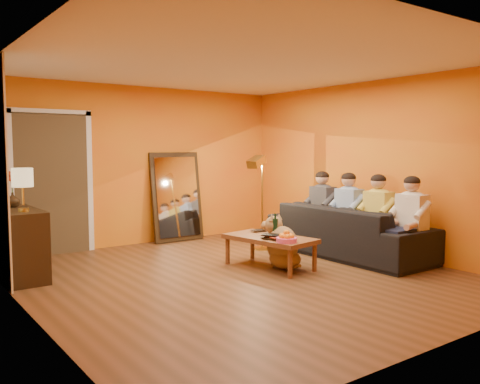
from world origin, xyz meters
TOP-DOWN VIEW (x-y plane):
  - room_shell at (0.00, 0.37)m, footprint 5.00×5.50m
  - doorway_recess at (-1.50, 2.83)m, footprint 1.06×0.30m
  - door_jamb_left at (-2.07, 2.71)m, footprint 0.08×0.06m
  - door_jamb_right at (-0.93, 2.71)m, footprint 0.08×0.06m
  - door_header at (-1.50, 2.71)m, footprint 1.22×0.06m
  - mirror_frame at (0.55, 2.63)m, footprint 0.92×0.27m
  - mirror_glass at (0.55, 2.59)m, footprint 0.78×0.21m
  - sideboard at (-2.24, 1.55)m, footprint 0.44×1.18m
  - table_lamp at (-2.24, 1.25)m, footprint 0.24×0.24m
  - sofa at (2.00, 0.06)m, footprint 2.55×1.00m
  - coffee_table at (0.58, 0.15)m, footprint 0.81×1.31m
  - floor_lamp at (1.26, 1.15)m, footprint 0.36×0.32m
  - dog at (0.71, 0.04)m, footprint 0.57×0.70m
  - person_far_left at (2.13, -0.94)m, footprint 0.70×0.44m
  - person_mid_left at (2.13, -0.39)m, footprint 0.70×0.44m
  - person_mid_right at (2.13, 0.16)m, footprint 0.70×0.44m
  - person_far_right at (2.13, 0.71)m, footprint 0.70×0.44m
  - fruit_bowl at (0.48, -0.30)m, footprint 0.26×0.26m
  - wine_bottle at (0.63, 0.10)m, footprint 0.07×0.07m
  - tumbler at (0.70, 0.27)m, footprint 0.14×0.14m
  - laptop at (0.76, 0.50)m, footprint 0.34×0.23m
  - book_lower at (0.40, -0.05)m, footprint 0.26×0.30m
  - book_mid at (0.41, -0.04)m, footprint 0.20×0.26m
  - book_upper at (0.40, -0.06)m, footprint 0.27×0.29m
  - vase at (-2.24, 1.80)m, footprint 0.18×0.18m
  - flowers at (-2.24, 1.80)m, footprint 0.17×0.17m

SIDE VIEW (x-z plane):
  - coffee_table at x=0.58m, z-range 0.00..0.42m
  - dog at x=0.71m, z-range 0.00..0.71m
  - sofa at x=2.00m, z-range 0.00..0.74m
  - sideboard at x=-2.24m, z-range 0.00..0.85m
  - book_lower at x=0.40m, z-range 0.42..0.44m
  - laptop at x=0.76m, z-range 0.42..0.45m
  - book_mid at x=0.41m, z-range 0.44..0.46m
  - tumbler at x=0.70m, z-range 0.42..0.52m
  - book_upper at x=0.40m, z-range 0.46..0.48m
  - fruit_bowl at x=0.48m, z-range 0.42..0.58m
  - wine_bottle at x=0.63m, z-range 0.42..0.73m
  - person_far_left at x=2.13m, z-range 0.00..1.22m
  - person_mid_left at x=2.13m, z-range 0.00..1.22m
  - person_mid_right at x=2.13m, z-range 0.00..1.22m
  - person_far_right at x=2.13m, z-range 0.00..1.22m
  - floor_lamp at x=1.26m, z-range 0.00..1.44m
  - mirror_frame at x=0.55m, z-range 0.00..1.52m
  - mirror_glass at x=0.55m, z-range 0.09..1.43m
  - vase at x=-2.24m, z-range 0.85..1.03m
  - doorway_recess at x=-1.50m, z-range 0.00..2.10m
  - door_jamb_left at x=-2.07m, z-range -0.05..2.15m
  - door_jamb_right at x=-0.93m, z-range -0.05..2.15m
  - table_lamp at x=-2.24m, z-range 0.85..1.36m
  - flowers at x=-2.24m, z-range 0.97..1.45m
  - room_shell at x=0.00m, z-range 0.00..2.60m
  - door_header at x=-1.50m, z-range 2.08..2.16m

